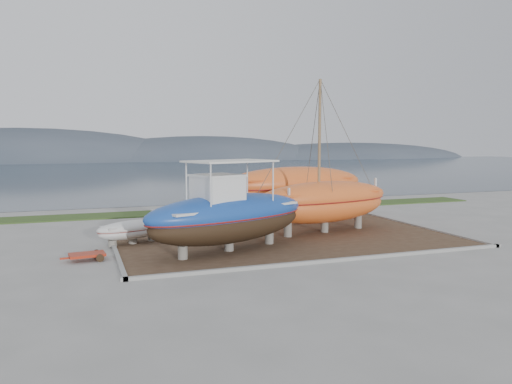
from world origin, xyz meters
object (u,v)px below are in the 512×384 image
object	(u,v)px
white_dinghy	(133,232)
red_trailer	(87,257)
blue_caique	(229,206)
orange_bare_hull	(295,194)
orange_sailboat	(326,157)

from	to	relation	value
white_dinghy	red_trailer	xyz separation A→B (m)	(-2.30, -2.87, -0.48)
blue_caique	red_trailer	distance (m)	6.83
white_dinghy	red_trailer	world-z (taller)	white_dinghy
white_dinghy	orange_bare_hull	size ratio (longest dim) A/B	0.37
white_dinghy	orange_sailboat	distance (m)	11.50
blue_caique	orange_bare_hull	size ratio (longest dim) A/B	0.86
orange_sailboat	red_trailer	distance (m)	14.03
orange_sailboat	red_trailer	xyz separation A→B (m)	(-13.15, -2.41, -4.27)
white_dinghy	red_trailer	distance (m)	3.71
orange_bare_hull	red_trailer	distance (m)	15.60
orange_sailboat	blue_caique	bearing A→B (deg)	-168.36
red_trailer	blue_caique	bearing A→B (deg)	-10.50
red_trailer	white_dinghy	bearing A→B (deg)	45.17
blue_caique	white_dinghy	distance (m)	5.60
blue_caique	orange_bare_hull	bearing A→B (deg)	27.74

